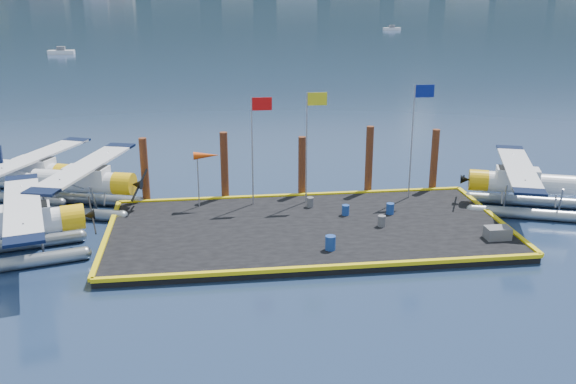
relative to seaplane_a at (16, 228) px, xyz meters
name	(u,v)px	position (x,y,z in m)	size (l,w,h in m)	color
ground	(308,233)	(13.77, 1.44, -1.55)	(4000.00, 4000.00, 0.00)	#1A294E
dock	(308,230)	(13.77, 1.44, -1.35)	(20.00, 10.00, 0.40)	black
dock_bumpers	(308,225)	(13.77, 1.44, -1.06)	(20.25, 10.25, 0.18)	yellow
seaplane_a	(16,228)	(0.00, 0.00, 0.00)	(9.26, 9.99, 3.55)	gray
seaplane_b	(80,185)	(1.78, 6.34, 0.03)	(9.49, 10.17, 3.63)	gray
seaplane_c	(30,174)	(-1.61, 9.18, -0.04)	(9.01, 9.48, 3.46)	gray
seaplane_d	(524,186)	(26.16, 3.11, -0.03)	(9.11, 9.69, 3.49)	gray
drum_1	(382,221)	(17.50, 0.96, -0.86)	(0.41, 0.41, 0.57)	#5A5A5F
drum_2	(346,210)	(16.03, 2.83, -0.87)	(0.39, 0.39, 0.55)	navy
drum_3	(330,243)	(14.33, -1.66, -0.81)	(0.48, 0.48, 0.68)	navy
drum_4	(390,209)	(18.44, 2.69, -0.85)	(0.42, 0.42, 0.59)	navy
drum_5	(310,202)	(14.37, 4.37, -0.87)	(0.39, 0.39, 0.55)	#5A5A5F
crate	(497,233)	(22.63, -1.37, -0.85)	(1.18, 0.78, 0.59)	#5A5A5F
flagpole_red	(256,134)	(11.48, 5.24, 2.85)	(1.14, 0.08, 6.00)	#97969F
flagpole_yellow	(310,131)	(14.48, 5.24, 2.97)	(1.14, 0.08, 6.20)	#97969F
flagpole_blue	(416,125)	(20.47, 5.24, 3.14)	(1.14, 0.08, 6.50)	#97969F
windsock	(206,157)	(8.75, 5.24, 1.68)	(1.40, 0.44, 3.12)	#97969F
piling_0	(145,173)	(5.27, 6.84, 0.45)	(0.44, 0.44, 4.00)	#4D2616
piling_1	(225,168)	(9.77, 6.84, 0.55)	(0.44, 0.44, 4.20)	#4D2616
piling_2	(302,169)	(14.27, 6.84, 0.35)	(0.44, 0.44, 3.80)	#4D2616
piling_3	(369,162)	(18.27, 6.84, 0.60)	(0.44, 0.44, 4.30)	#4D2616
piling_4	(434,162)	(22.27, 6.84, 0.45)	(0.44, 0.44, 4.00)	#4D2616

